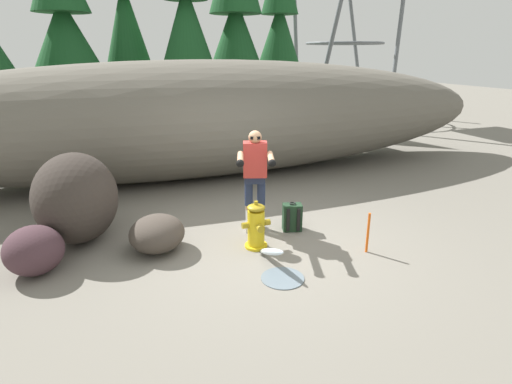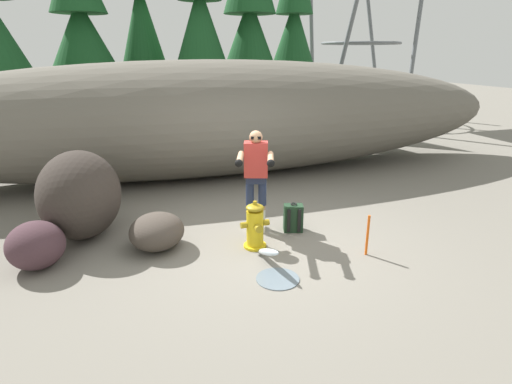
# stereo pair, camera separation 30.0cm
# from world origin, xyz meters

# --- Properties ---
(ground_plane) EXTENTS (56.00, 56.00, 0.04)m
(ground_plane) POSITION_xyz_m (0.00, 0.00, -0.02)
(ground_plane) COLOR slate
(dirt_embankment) EXTENTS (15.24, 3.20, 2.59)m
(dirt_embankment) POSITION_xyz_m (0.00, 3.88, 1.30)
(dirt_embankment) COLOR #666056
(dirt_embankment) RESTS_ON ground_plane
(fire_hydrant) EXTENTS (0.43, 0.38, 0.72)m
(fire_hydrant) POSITION_xyz_m (-0.16, -0.17, 0.33)
(fire_hydrant) COLOR gold
(fire_hydrant) RESTS_ON ground_plane
(hydrant_water_jet) EXTENTS (0.55, 1.09, 0.45)m
(hydrant_water_jet) POSITION_xyz_m (-0.16, -0.85, 0.14)
(hydrant_water_jet) COLOR silver
(hydrant_water_jet) RESTS_ON ground_plane
(utility_worker) EXTENTS (0.70, 1.04, 1.63)m
(utility_worker) POSITION_xyz_m (0.03, 0.41, 1.03)
(utility_worker) COLOR beige
(utility_worker) RESTS_ON ground_plane
(spare_backpack) EXTENTS (0.34, 0.34, 0.47)m
(spare_backpack) POSITION_xyz_m (0.60, 0.22, 0.22)
(spare_backpack) COLOR #1E3823
(spare_backpack) RESTS_ON ground_plane
(boulder_large) EXTENTS (1.29, 1.64, 1.34)m
(boulder_large) POSITION_xyz_m (-2.59, 1.06, 0.67)
(boulder_large) COLOR #362E29
(boulder_large) RESTS_ON ground_plane
(boulder_mid) EXTENTS (1.09, 1.12, 0.52)m
(boulder_mid) POSITION_xyz_m (-1.54, 0.25, 0.26)
(boulder_mid) COLOR #463D35
(boulder_mid) RESTS_ON ground_plane
(boulder_small) EXTENTS (0.81, 0.86, 0.63)m
(boulder_small) POSITION_xyz_m (-3.11, 0.16, 0.32)
(boulder_small) COLOR #462F35
(boulder_small) RESTS_ON ground_plane
(pine_tree_left) EXTENTS (2.63, 2.63, 6.15)m
(pine_tree_left) POSITION_xyz_m (-2.85, 9.37, 3.48)
(pine_tree_left) COLOR #47331E
(pine_tree_left) RESTS_ON ground_plane
(pine_tree_center) EXTENTS (1.85, 1.85, 7.29)m
(pine_tree_center) POSITION_xyz_m (-0.96, 10.16, 4.00)
(pine_tree_center) COLOR #47331E
(pine_tree_center) RESTS_ON ground_plane
(pine_tree_right) EXTENTS (2.15, 2.15, 6.93)m
(pine_tree_right) POSITION_xyz_m (0.77, 8.59, 3.82)
(pine_tree_right) COLOR #47331E
(pine_tree_right) RESTS_ON ground_plane
(pine_tree_far_right) EXTENTS (2.75, 2.75, 6.89)m
(pine_tree_far_right) POSITION_xyz_m (2.57, 9.10, 3.48)
(pine_tree_far_right) COLOR #47331E
(pine_tree_far_right) RESTS_ON ground_plane
(pine_tree_ridge_end) EXTENTS (2.04, 2.04, 6.47)m
(pine_tree_ridge_end) POSITION_xyz_m (4.24, 9.18, 3.58)
(pine_tree_ridge_end) COLOR #47331E
(pine_tree_ridge_end) RESTS_ON ground_plane
(survey_stake) EXTENTS (0.04, 0.04, 0.60)m
(survey_stake) POSITION_xyz_m (1.27, -0.87, 0.30)
(survey_stake) COLOR #E55914
(survey_stake) RESTS_ON ground_plane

